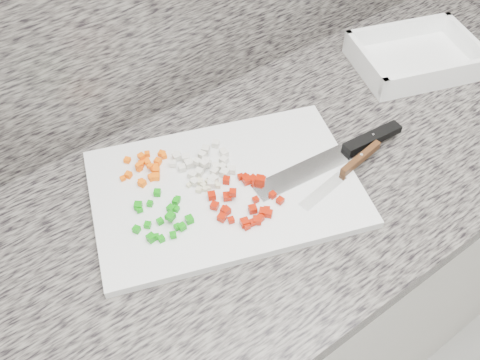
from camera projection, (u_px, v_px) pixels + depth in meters
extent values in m
cube|color=white|center=(267.00, 295.00, 1.39)|extent=(3.92, 0.62, 0.86)
cube|color=#66625A|center=(275.00, 182.00, 1.06)|extent=(3.96, 0.64, 0.04)
cube|color=silver|center=(225.00, 188.00, 1.01)|extent=(0.58, 0.48, 0.02)
cube|color=#FA5F05|center=(152.00, 177.00, 1.01)|extent=(0.01, 0.01, 0.01)
cube|color=#FA5F05|center=(156.00, 170.00, 1.02)|extent=(0.02, 0.02, 0.01)
cube|color=#FA5F05|center=(123.00, 178.00, 1.01)|extent=(0.01, 0.01, 0.01)
cube|color=#FA5F05|center=(150.00, 166.00, 1.02)|extent=(0.01, 0.01, 0.01)
cube|color=#FA5F05|center=(128.00, 175.00, 1.01)|extent=(0.02, 0.02, 0.01)
cube|color=#FA5F05|center=(158.00, 163.00, 1.03)|extent=(0.01, 0.01, 0.01)
cube|color=#FA5F05|center=(147.00, 154.00, 1.05)|extent=(0.01, 0.01, 0.01)
cube|color=#FA5F05|center=(138.00, 166.00, 1.02)|extent=(0.01, 0.01, 0.01)
cube|color=#FA5F05|center=(162.00, 154.00, 1.05)|extent=(0.02, 0.02, 0.01)
cube|color=#FA5F05|center=(141.00, 156.00, 1.03)|extent=(0.01, 0.01, 0.01)
cube|color=#FA5F05|center=(155.00, 168.00, 1.02)|extent=(0.02, 0.02, 0.01)
cube|color=#FA5F05|center=(141.00, 182.00, 1.00)|extent=(0.01, 0.01, 0.01)
cube|color=#FA5F05|center=(138.00, 166.00, 1.03)|extent=(0.01, 0.01, 0.01)
cube|color=#FA5F05|center=(158.00, 161.00, 1.03)|extent=(0.02, 0.02, 0.01)
cube|color=#FA5F05|center=(146.00, 160.00, 1.04)|extent=(0.01, 0.01, 0.01)
cube|color=#FA5F05|center=(154.00, 169.00, 1.02)|extent=(0.01, 0.01, 0.01)
cube|color=#FA5F05|center=(139.00, 168.00, 1.02)|extent=(0.01, 0.01, 0.01)
cube|color=#FA5F05|center=(141.00, 164.00, 1.03)|extent=(0.02, 0.02, 0.01)
cube|color=#FA5F05|center=(142.00, 183.00, 1.00)|extent=(0.02, 0.02, 0.01)
cube|color=#FA5F05|center=(164.00, 156.00, 1.05)|extent=(0.01, 0.01, 0.01)
cube|color=#FA5F05|center=(139.00, 168.00, 1.02)|extent=(0.01, 0.01, 0.01)
cube|color=#FA5F05|center=(156.00, 177.00, 1.01)|extent=(0.02, 0.02, 0.01)
cube|color=#FA5F05|center=(127.00, 160.00, 1.04)|extent=(0.02, 0.02, 0.01)
cube|color=#FA5F05|center=(147.00, 162.00, 1.03)|extent=(0.01, 0.01, 0.01)
cube|color=silver|center=(202.00, 155.00, 1.03)|extent=(0.02, 0.02, 0.01)
cube|color=silver|center=(206.00, 149.00, 1.04)|extent=(0.02, 0.02, 0.01)
cube|color=silver|center=(182.00, 168.00, 1.02)|extent=(0.02, 0.02, 0.01)
cube|color=silver|center=(199.00, 172.00, 1.01)|extent=(0.02, 0.02, 0.01)
cube|color=silver|center=(206.00, 161.00, 1.02)|extent=(0.02, 0.02, 0.01)
cube|color=silver|center=(204.00, 164.00, 1.02)|extent=(0.02, 0.02, 0.01)
cube|color=silver|center=(223.00, 152.00, 1.05)|extent=(0.01, 0.01, 0.01)
cube|color=silver|center=(177.00, 157.00, 1.04)|extent=(0.02, 0.02, 0.01)
cube|color=silver|center=(173.00, 164.00, 1.03)|extent=(0.02, 0.02, 0.01)
cube|color=silver|center=(189.00, 163.00, 1.03)|extent=(0.02, 0.02, 0.01)
cube|color=silver|center=(198.00, 162.00, 1.02)|extent=(0.02, 0.02, 0.01)
cube|color=silver|center=(186.00, 158.00, 1.04)|extent=(0.02, 0.02, 0.01)
cube|color=silver|center=(216.00, 144.00, 1.07)|extent=(0.02, 0.02, 0.01)
cube|color=silver|center=(216.00, 166.00, 1.03)|extent=(0.02, 0.02, 0.01)
cube|color=silver|center=(194.00, 182.00, 1.00)|extent=(0.02, 0.02, 0.01)
cube|color=silver|center=(192.00, 174.00, 1.01)|extent=(0.02, 0.02, 0.01)
cube|color=silver|center=(225.00, 173.00, 1.01)|extent=(0.02, 0.02, 0.01)
cube|color=silver|center=(207.00, 164.00, 1.03)|extent=(0.02, 0.02, 0.01)
cube|color=silver|center=(224.00, 153.00, 1.05)|extent=(0.01, 0.01, 0.01)
cube|color=silver|center=(193.00, 175.00, 1.01)|extent=(0.02, 0.02, 0.01)
cube|color=silver|center=(213.00, 179.00, 1.00)|extent=(0.02, 0.02, 0.01)
cube|color=silver|center=(223.00, 167.00, 1.03)|extent=(0.01, 0.01, 0.01)
cube|color=silver|center=(177.00, 155.00, 1.04)|extent=(0.02, 0.02, 0.01)
cube|color=silver|center=(224.00, 160.00, 1.04)|extent=(0.02, 0.02, 0.01)
cube|color=silver|center=(211.00, 184.00, 1.00)|extent=(0.02, 0.02, 0.01)
cube|color=silver|center=(214.00, 172.00, 1.02)|extent=(0.02, 0.02, 0.01)
cube|color=silver|center=(232.00, 170.00, 1.02)|extent=(0.02, 0.02, 0.01)
cube|color=silver|center=(215.00, 169.00, 1.02)|extent=(0.02, 0.02, 0.01)
cube|color=#0E8B0C|center=(189.00, 219.00, 0.94)|extent=(0.01, 0.01, 0.01)
cube|color=#0E8B0C|center=(137.00, 229.00, 0.93)|extent=(0.02, 0.02, 0.01)
cube|color=#0E8B0C|center=(139.00, 209.00, 0.96)|extent=(0.01, 0.01, 0.01)
cube|color=#0E8B0C|center=(182.00, 227.00, 0.93)|extent=(0.01, 0.01, 0.01)
cube|color=#0E8B0C|center=(176.00, 209.00, 0.96)|extent=(0.01, 0.01, 0.01)
cube|color=#0E8B0C|center=(160.00, 221.00, 0.94)|extent=(0.01, 0.01, 0.01)
cube|color=#0E8B0C|center=(157.00, 193.00, 0.98)|extent=(0.02, 0.02, 0.01)
cube|color=#0E8B0C|center=(177.00, 227.00, 0.93)|extent=(0.01, 0.01, 0.01)
cube|color=#0E8B0C|center=(150.00, 204.00, 0.97)|extent=(0.01, 0.01, 0.01)
cube|color=#0E8B0C|center=(178.00, 199.00, 0.97)|extent=(0.01, 0.01, 0.01)
cube|color=#0E8B0C|center=(156.00, 237.00, 0.92)|extent=(0.01, 0.01, 0.01)
cube|color=#0E8B0C|center=(161.00, 239.00, 0.92)|extent=(0.01, 0.01, 0.01)
cube|color=#0E8B0C|center=(176.00, 201.00, 0.97)|extent=(0.02, 0.02, 0.01)
cube|color=#0E8B0C|center=(151.00, 238.00, 0.92)|extent=(0.02, 0.02, 0.01)
cube|color=#0E8B0C|center=(173.00, 235.00, 0.92)|extent=(0.01, 0.01, 0.01)
cube|color=#0E8B0C|center=(170.00, 216.00, 0.93)|extent=(0.02, 0.02, 0.01)
cube|color=#0E8B0C|center=(148.00, 225.00, 0.93)|extent=(0.02, 0.02, 0.01)
cube|color=#0E8B0C|center=(171.00, 208.00, 0.96)|extent=(0.02, 0.02, 0.01)
cube|color=#0E8B0C|center=(138.00, 206.00, 0.96)|extent=(0.02, 0.02, 0.01)
cube|color=#A01402|center=(260.00, 180.00, 1.00)|extent=(0.02, 0.02, 0.01)
cube|color=#A01402|center=(225.00, 212.00, 0.95)|extent=(0.01, 0.01, 0.01)
cube|color=#A01402|center=(256.00, 200.00, 0.97)|extent=(0.01, 0.01, 0.01)
cube|color=#A01402|center=(269.00, 214.00, 0.95)|extent=(0.02, 0.02, 0.01)
cube|color=#A01402|center=(260.00, 218.00, 0.94)|extent=(0.01, 0.01, 0.01)
cube|color=#A01402|center=(253.00, 222.00, 0.94)|extent=(0.01, 0.01, 0.01)
cube|color=#A01402|center=(267.00, 210.00, 0.96)|extent=(0.02, 0.02, 0.01)
cube|color=#A01402|center=(257.00, 220.00, 0.94)|extent=(0.02, 0.02, 0.01)
cube|color=#A01402|center=(273.00, 195.00, 0.98)|extent=(0.01, 0.01, 0.01)
cube|color=#A01402|center=(263.00, 212.00, 0.95)|extent=(0.02, 0.02, 0.01)
cube|color=#A01402|center=(227.00, 196.00, 0.97)|extent=(0.02, 0.02, 0.01)
cube|color=#A01402|center=(241.00, 177.00, 1.01)|extent=(0.01, 0.01, 0.01)
cube|color=#A01402|center=(215.00, 206.00, 0.96)|extent=(0.02, 0.02, 0.01)
cube|color=#A01402|center=(253.00, 209.00, 0.96)|extent=(0.02, 0.02, 0.01)
cube|color=#A01402|center=(245.00, 223.00, 0.94)|extent=(0.02, 0.02, 0.01)
cube|color=#A01402|center=(262.00, 180.00, 1.00)|extent=(0.02, 0.02, 0.01)
cube|color=#A01402|center=(253.00, 179.00, 1.00)|extent=(0.02, 0.02, 0.01)
cube|color=#A01402|center=(222.00, 217.00, 0.94)|extent=(0.02, 0.02, 0.01)
cube|color=#A01402|center=(233.00, 193.00, 0.97)|extent=(0.02, 0.02, 0.01)
cube|color=#A01402|center=(226.00, 180.00, 1.00)|extent=(0.02, 0.02, 0.01)
cube|color=#A01402|center=(280.00, 200.00, 0.97)|extent=(0.01, 0.01, 0.01)
cube|color=#A01402|center=(212.00, 196.00, 0.98)|extent=(0.02, 0.02, 0.01)
cube|color=#A01402|center=(226.00, 211.00, 0.95)|extent=(0.02, 0.02, 0.01)
cube|color=#A01402|center=(225.00, 210.00, 0.96)|extent=(0.02, 0.02, 0.01)
cube|color=#A01402|center=(231.00, 220.00, 0.94)|extent=(0.01, 0.01, 0.01)
cube|color=#A01402|center=(246.00, 178.00, 1.01)|extent=(0.02, 0.02, 0.01)
cube|color=#A01402|center=(247.00, 226.00, 0.93)|extent=(0.01, 0.01, 0.01)
cube|color=#A01402|center=(247.00, 180.00, 1.00)|extent=(0.02, 0.02, 0.01)
cube|color=beige|center=(209.00, 188.00, 0.99)|extent=(0.01, 0.01, 0.01)
cube|color=beige|center=(194.00, 178.00, 1.01)|extent=(0.01, 0.01, 0.01)
cube|color=beige|center=(201.00, 182.00, 1.00)|extent=(0.01, 0.01, 0.01)
cube|color=beige|center=(218.00, 185.00, 1.00)|extent=(0.01, 0.01, 0.01)
cube|color=beige|center=(193.00, 180.00, 1.01)|extent=(0.01, 0.01, 0.01)
cube|color=beige|center=(199.00, 190.00, 0.99)|extent=(0.01, 0.01, 0.01)
cube|color=beige|center=(199.00, 181.00, 1.00)|extent=(0.01, 0.01, 0.01)
cube|color=beige|center=(214.00, 177.00, 1.01)|extent=(0.01, 0.01, 0.01)
cube|color=beige|center=(205.00, 189.00, 0.99)|extent=(0.01, 0.01, 0.01)
cube|color=beige|center=(203.00, 185.00, 1.00)|extent=(0.01, 0.01, 0.01)
cube|color=beige|center=(197.00, 182.00, 1.00)|extent=(0.01, 0.01, 0.01)
cube|color=beige|center=(189.00, 185.00, 1.00)|extent=(0.01, 0.01, 0.01)
cube|color=beige|center=(208.00, 181.00, 1.00)|extent=(0.01, 0.01, 0.01)
cube|color=beige|center=(215.00, 183.00, 1.00)|extent=(0.01, 0.01, 0.01)
cube|color=silver|center=(303.00, 173.00, 1.02)|extent=(0.21, 0.07, 0.00)
cube|color=black|center=(372.00, 138.00, 1.07)|extent=(0.14, 0.04, 0.02)
cylinder|color=silver|center=(373.00, 135.00, 1.07)|extent=(0.01, 0.01, 0.00)
cube|color=silver|center=(323.00, 191.00, 0.99)|extent=(0.11, 0.04, 0.00)
cube|color=#4C2813|center=(361.00, 158.00, 1.04)|extent=(0.11, 0.03, 0.02)
cylinder|color=silver|center=(361.00, 155.00, 1.03)|extent=(0.01, 0.01, 0.00)
cube|color=white|center=(414.00, 63.00, 1.27)|extent=(0.33, 0.28, 0.01)
cube|color=white|center=(398.00, 31.00, 1.31)|extent=(0.27, 0.10, 0.04)
cube|color=white|center=(438.00, 76.00, 1.19)|extent=(0.27, 0.10, 0.04)
cube|color=white|center=(467.00, 43.00, 1.27)|extent=(0.08, 0.19, 0.04)
cube|color=white|center=(365.00, 62.00, 1.22)|extent=(0.08, 0.19, 0.04)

